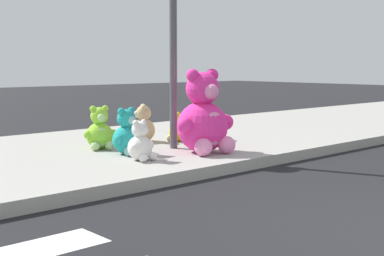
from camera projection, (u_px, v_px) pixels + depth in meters
The scene contains 9 objects.
sidewalk at pixel (87, 154), 7.98m from camera, with size 28.00×4.40×0.15m, color #9E9B93.
sign_pole at pixel (173, 33), 7.86m from camera, with size 0.56×0.11×3.20m.
plush_pink_large at pixel (204, 119), 7.62m from camera, with size 0.90×0.82×1.18m.
plush_teal at pixel (128, 136), 7.50m from camera, with size 0.50×0.45×0.65m.
plush_tan at pixel (143, 127), 8.73m from camera, with size 0.44×0.42×0.61m.
plush_lavender at pixel (201, 125), 9.00m from camera, with size 0.41×0.41×0.57m.
plush_white at pixel (141, 144), 7.02m from camera, with size 0.41×0.37×0.53m.
plush_yellow at pixel (177, 130), 8.75m from camera, with size 0.34×0.34×0.47m.
plush_lime at pixel (100, 132), 7.94m from camera, with size 0.47×0.46×0.64m.
Camera 1 is at (-4.18, -1.66, 1.39)m, focal length 50.74 mm.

